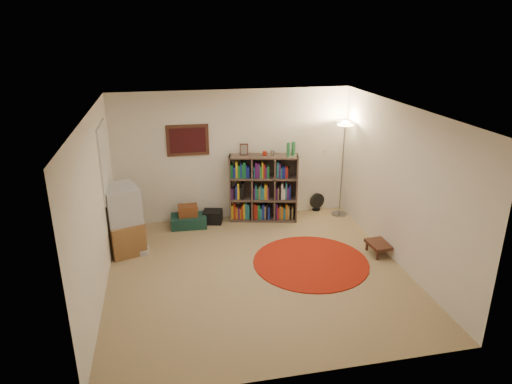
{
  "coord_description": "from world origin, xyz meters",
  "views": [
    {
      "loc": [
        -1.27,
        -6.06,
        3.61
      ],
      "look_at": [
        0.1,
        0.6,
        1.1
      ],
      "focal_mm": 32.0,
      "sensor_mm": 36.0,
      "label": 1
    }
  ],
  "objects_px": {
    "floor_lamp": "(344,138)",
    "side_table": "(382,244)",
    "tv_stand": "(123,220)",
    "floor_fan": "(317,202)",
    "suitcase": "(189,221)",
    "bookshelf": "(262,189)"
  },
  "relations": [
    {
      "from": "bookshelf",
      "to": "suitcase",
      "type": "bearing_deg",
      "value": -164.77
    },
    {
      "from": "floor_lamp",
      "to": "floor_fan",
      "type": "height_order",
      "value": "floor_lamp"
    },
    {
      "from": "bookshelf",
      "to": "tv_stand",
      "type": "height_order",
      "value": "bookshelf"
    },
    {
      "from": "floor_fan",
      "to": "tv_stand",
      "type": "bearing_deg",
      "value": 176.86
    },
    {
      "from": "floor_lamp",
      "to": "floor_fan",
      "type": "bearing_deg",
      "value": 139.39
    },
    {
      "from": "floor_fan",
      "to": "tv_stand",
      "type": "relative_size",
      "value": 0.32
    },
    {
      "from": "floor_lamp",
      "to": "side_table",
      "type": "relative_size",
      "value": 3.95
    },
    {
      "from": "suitcase",
      "to": "floor_fan",
      "type": "bearing_deg",
      "value": 8.69
    },
    {
      "from": "tv_stand",
      "to": "floor_fan",
      "type": "bearing_deg",
      "value": -2.93
    },
    {
      "from": "floor_fan",
      "to": "suitcase",
      "type": "bearing_deg",
      "value": 167.77
    },
    {
      "from": "floor_lamp",
      "to": "floor_fan",
      "type": "xyz_separation_m",
      "value": [
        -0.37,
        0.32,
        -1.39
      ]
    },
    {
      "from": "floor_lamp",
      "to": "side_table",
      "type": "bearing_deg",
      "value": -87.31
    },
    {
      "from": "floor_fan",
      "to": "suitcase",
      "type": "height_order",
      "value": "floor_fan"
    },
    {
      "from": "bookshelf",
      "to": "tv_stand",
      "type": "xyz_separation_m",
      "value": [
        -2.56,
        -0.79,
        -0.08
      ]
    },
    {
      "from": "tv_stand",
      "to": "suitcase",
      "type": "height_order",
      "value": "tv_stand"
    },
    {
      "from": "floor_fan",
      "to": "side_table",
      "type": "relative_size",
      "value": 0.76
    },
    {
      "from": "tv_stand",
      "to": "suitcase",
      "type": "relative_size",
      "value": 1.67
    },
    {
      "from": "tv_stand",
      "to": "side_table",
      "type": "bearing_deg",
      "value": -31.63
    },
    {
      "from": "side_table",
      "to": "bookshelf",
      "type": "bearing_deg",
      "value": 132.11
    },
    {
      "from": "bookshelf",
      "to": "side_table",
      "type": "bearing_deg",
      "value": -35.05
    },
    {
      "from": "bookshelf",
      "to": "floor_fan",
      "type": "xyz_separation_m",
      "value": [
        1.19,
        0.21,
        -0.44
      ]
    },
    {
      "from": "floor_lamp",
      "to": "floor_fan",
      "type": "relative_size",
      "value": 5.2
    }
  ]
}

